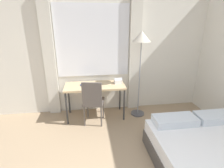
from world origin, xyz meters
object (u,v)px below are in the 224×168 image
object	(u,v)px
desk	(95,88)
book	(88,84)
desk_chair	(93,100)
standing_lamp	(141,46)
telephone	(118,81)

from	to	relation	value
desk	book	size ratio (longest dim) A/B	3.94
desk_chair	standing_lamp	distance (m)	1.45
desk	desk_chair	xyz separation A→B (m)	(-0.05, -0.30, -0.14)
telephone	desk	bearing A→B (deg)	-173.69
desk_chair	telephone	distance (m)	0.71
standing_lamp	book	distance (m)	1.35
telephone	desk_chair	bearing A→B (deg)	-147.69
book	standing_lamp	bearing A→B (deg)	-3.99
desk	telephone	distance (m)	0.52
desk	desk_chair	world-z (taller)	desk_chair
desk	telephone	bearing A→B (deg)	6.31
standing_lamp	telephone	bearing A→B (deg)	167.27
standing_lamp	telephone	size ratio (longest dim) A/B	10.11
desk	standing_lamp	xyz separation A→B (m)	(0.95, -0.05, 0.87)
standing_lamp	telephone	world-z (taller)	standing_lamp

